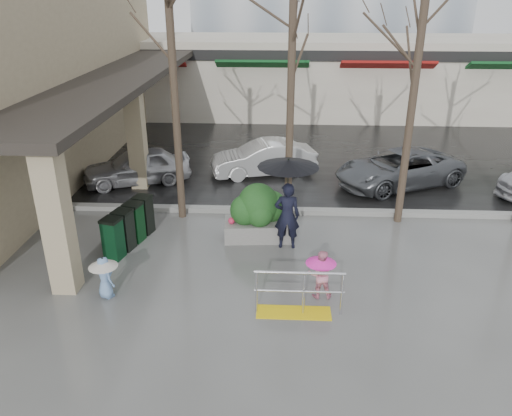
# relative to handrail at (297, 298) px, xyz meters

# --- Properties ---
(ground) EXTENTS (120.00, 120.00, 0.00)m
(ground) POSITION_rel_handrail_xyz_m (-1.36, 1.20, -0.38)
(ground) COLOR #51514F
(ground) RESTS_ON ground
(street_asphalt) EXTENTS (120.00, 36.00, 0.01)m
(street_asphalt) POSITION_rel_handrail_xyz_m (-1.36, 23.20, -0.37)
(street_asphalt) COLOR black
(street_asphalt) RESTS_ON ground
(curb) EXTENTS (120.00, 0.30, 0.15)m
(curb) POSITION_rel_handrail_xyz_m (-1.36, 5.20, -0.30)
(curb) COLOR gray
(curb) RESTS_ON ground
(near_building) EXTENTS (6.00, 18.00, 8.00)m
(near_building) POSITION_rel_handrail_xyz_m (-10.36, 9.20, 3.62)
(near_building) COLOR tan
(near_building) RESTS_ON ground
(canopy_slab) EXTENTS (2.80, 18.00, 0.25)m
(canopy_slab) POSITION_rel_handrail_xyz_m (-6.16, 9.20, 3.25)
(canopy_slab) COLOR #2D2823
(canopy_slab) RESTS_ON pillar_front
(pillar_front) EXTENTS (0.55, 0.55, 3.50)m
(pillar_front) POSITION_rel_handrail_xyz_m (-5.26, 0.70, 1.37)
(pillar_front) COLOR tan
(pillar_front) RESTS_ON ground
(pillar_back) EXTENTS (0.55, 0.55, 3.50)m
(pillar_back) POSITION_rel_handrail_xyz_m (-5.26, 7.20, 1.37)
(pillar_back) COLOR tan
(pillar_back) RESTS_ON ground
(storefront_row) EXTENTS (34.00, 6.74, 4.00)m
(storefront_row) POSITION_rel_handrail_xyz_m (0.64, 19.17, 1.64)
(storefront_row) COLOR beige
(storefront_row) RESTS_ON ground
(handrail) EXTENTS (1.90, 0.50, 1.03)m
(handrail) POSITION_rel_handrail_xyz_m (0.00, 0.00, 0.00)
(handrail) COLOR yellow
(handrail) RESTS_ON ground
(tree_west) EXTENTS (3.20, 3.20, 6.80)m
(tree_west) POSITION_rel_handrail_xyz_m (-3.36, 4.80, 4.71)
(tree_west) COLOR #382B21
(tree_west) RESTS_ON ground
(tree_midwest) EXTENTS (3.20, 3.20, 7.00)m
(tree_midwest) POSITION_rel_handrail_xyz_m (-0.16, 4.80, 4.86)
(tree_midwest) COLOR #382B21
(tree_midwest) RESTS_ON ground
(tree_mideast) EXTENTS (3.20, 3.20, 6.50)m
(tree_mideast) POSITION_rel_handrail_xyz_m (3.14, 4.80, 4.48)
(tree_mideast) COLOR #382B21
(tree_mideast) RESTS_ON ground
(woman) EXTENTS (1.58, 1.58, 2.50)m
(woman) POSITION_rel_handrail_xyz_m (-0.20, 3.00, 1.20)
(woman) COLOR black
(woman) RESTS_ON ground
(child_pink) EXTENTS (0.69, 0.69, 1.15)m
(child_pink) POSITION_rel_handrail_xyz_m (0.53, 0.67, 0.28)
(child_pink) COLOR pink
(child_pink) RESTS_ON ground
(child_blue) EXTENTS (0.65, 0.65, 1.00)m
(child_blue) POSITION_rel_handrail_xyz_m (-4.26, 0.41, 0.24)
(child_blue) COLOR #7096C8
(child_blue) RESTS_ON ground
(planter) EXTENTS (1.90, 1.10, 1.60)m
(planter) POSITION_rel_handrail_xyz_m (-0.98, 3.51, 0.39)
(planter) COLOR slate
(planter) RESTS_ON ground
(news_boxes) EXTENTS (0.96, 2.04, 1.11)m
(news_boxes) POSITION_rel_handrail_xyz_m (-4.42, 2.92, 0.18)
(news_boxes) COLOR #0D391D
(news_boxes) RESTS_ON ground
(car_a) EXTENTS (3.98, 2.67, 1.26)m
(car_a) POSITION_rel_handrail_xyz_m (-5.46, 7.56, 0.25)
(car_a) COLOR #B3B2B7
(car_a) RESTS_ON ground
(car_b) EXTENTS (4.04, 2.34, 1.26)m
(car_b) POSITION_rel_handrail_xyz_m (-1.02, 8.69, 0.25)
(car_b) COLOR white
(car_b) RESTS_ON ground
(car_c) EXTENTS (4.99, 3.81, 1.26)m
(car_c) POSITION_rel_handrail_xyz_m (3.75, 7.79, 0.25)
(car_c) COLOR #585B60
(car_c) RESTS_ON ground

